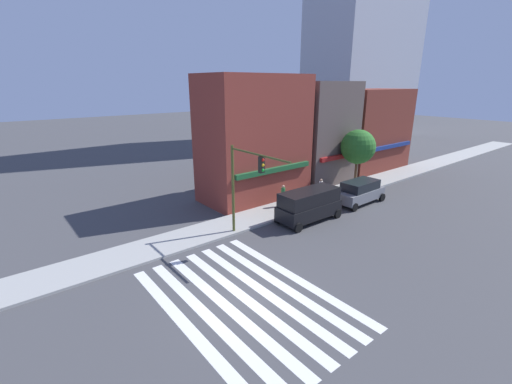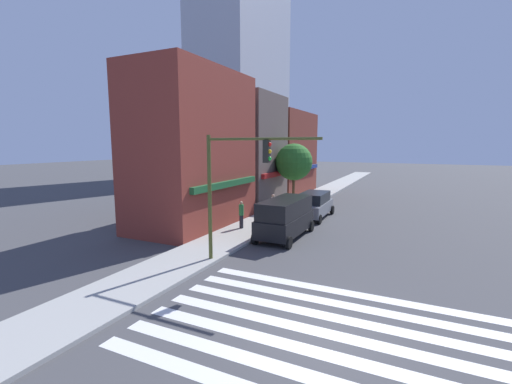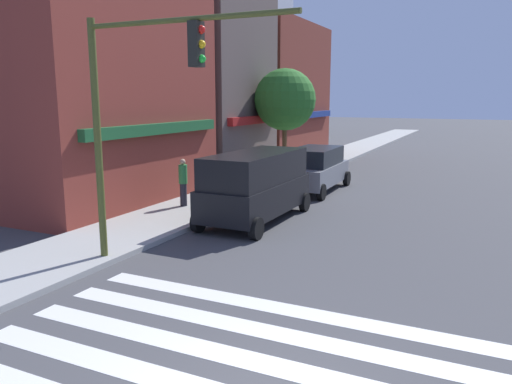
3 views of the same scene
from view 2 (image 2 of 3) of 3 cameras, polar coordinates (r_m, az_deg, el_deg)
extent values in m
plane|color=#424244|center=(11.19, 10.76, -21.98)|extent=(200.00, 200.00, 0.00)
cube|color=#9E9E99|center=(14.70, -19.84, -14.45)|extent=(120.00, 3.00, 0.15)
cube|color=silver|center=(9.52, 7.15, -27.83)|extent=(0.55, 10.80, 0.01)
cube|color=silver|center=(10.33, 9.14, -24.67)|extent=(0.55, 10.80, 0.01)
cube|color=silver|center=(11.19, 10.76, -21.97)|extent=(0.55, 10.80, 0.01)
cube|color=silver|center=(12.07, 12.09, -19.64)|extent=(0.55, 10.80, 0.01)
cube|color=silver|center=(12.97, 13.21, -17.62)|extent=(0.55, 10.80, 0.01)
cube|color=silver|center=(13.90, 14.16, -15.87)|extent=(0.55, 10.80, 0.01)
cube|color=maroon|center=(23.61, -10.49, 6.96)|extent=(9.09, 5.00, 10.41)
cube|color=#1E592D|center=(22.30, -4.82, 1.33)|extent=(7.73, 0.30, 0.40)
cube|color=brown|center=(30.81, -1.21, 6.78)|extent=(6.52, 5.00, 9.86)
cube|color=maroon|center=(29.81, 3.36, 3.01)|extent=(5.54, 0.30, 0.40)
cube|color=maroon|center=(38.68, 4.56, 6.40)|extent=(9.82, 5.00, 9.06)
cube|color=navy|center=(37.89, 8.29, 3.99)|extent=(8.35, 0.30, 0.40)
cube|color=#B2B7C1|center=(66.36, -2.37, 25.01)|extent=(20.88, 10.41, 50.07)
cylinder|color=#474C1E|center=(16.13, -7.72, -1.27)|extent=(0.18, 0.18, 5.99)
cylinder|color=#474C1E|center=(14.64, 0.85, 8.85)|extent=(0.12, 5.28, 0.12)
cube|color=black|center=(14.54, 1.80, 6.78)|extent=(0.32, 0.24, 0.95)
sphere|color=red|center=(14.48, 2.28, 7.94)|extent=(0.18, 0.18, 0.18)
sphere|color=#EAAD14|center=(14.48, 2.27, 6.75)|extent=(0.18, 0.18, 0.18)
sphere|color=green|center=(14.49, 2.26, 5.57)|extent=(0.18, 0.18, 0.18)
cube|color=black|center=(20.66, 4.89, -5.28)|extent=(5.02, 2.04, 1.00)
cube|color=black|center=(20.45, 4.92, -2.56)|extent=(4.77, 1.88, 1.00)
cylinder|color=black|center=(19.30, -0.16, -7.74)|extent=(0.68, 0.22, 0.68)
cylinder|color=black|center=(18.55, 5.48, -8.43)|extent=(0.68, 0.22, 0.68)
cylinder|color=black|center=(23.02, 4.38, -5.18)|extent=(0.68, 0.22, 0.68)
cylinder|color=black|center=(22.40, 9.18, -5.63)|extent=(0.68, 0.22, 0.68)
cube|color=slate|center=(26.45, 9.64, -2.61)|extent=(4.74, 2.00, 0.85)
cube|color=black|center=(26.32, 9.68, -0.89)|extent=(3.33, 1.82, 0.75)
cylinder|color=black|center=(25.00, 6.29, -4.15)|extent=(0.68, 0.22, 0.68)
cylinder|color=black|center=(24.45, 10.51, -4.51)|extent=(0.68, 0.22, 0.68)
cylinder|color=black|center=(28.62, 8.86, -2.65)|extent=(0.68, 0.22, 0.68)
cylinder|color=black|center=(28.15, 12.57, -2.93)|extent=(0.68, 0.22, 0.68)
cylinder|color=#23232D|center=(22.33, -2.46, -4.95)|extent=(0.26, 0.26, 0.85)
cylinder|color=#2D7A3D|center=(22.17, -2.47, -3.00)|extent=(0.32, 0.32, 0.70)
sphere|color=tan|center=(22.09, -2.48, -1.83)|extent=(0.22, 0.22, 0.22)
cylinder|color=#23232D|center=(25.43, 2.87, -3.36)|extent=(0.26, 0.26, 0.85)
cylinder|color=silver|center=(25.29, 2.88, -1.64)|extent=(0.32, 0.32, 0.70)
sphere|color=tan|center=(25.21, 2.89, -0.61)|extent=(0.22, 0.22, 0.22)
cylinder|color=brown|center=(30.21, 6.26, 0.25)|extent=(0.24, 0.24, 2.77)
sphere|color=#286623|center=(29.98, 6.33, 5.00)|extent=(3.20, 3.20, 3.20)
camera|label=1|loc=(9.79, 111.34, 22.43)|focal=24.00mm
camera|label=3|loc=(4.11, 24.98, -12.97)|focal=35.00mm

